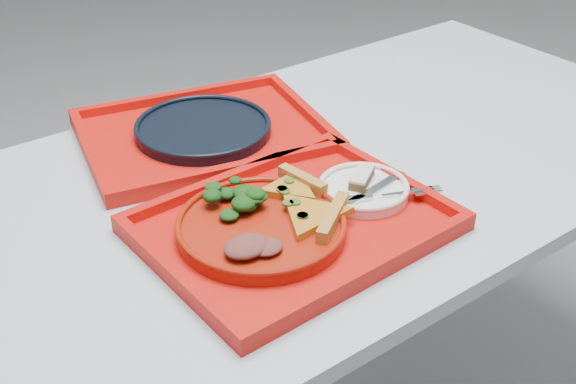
% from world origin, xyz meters
% --- Properties ---
extents(table, '(1.60, 0.80, 0.75)m').
position_xyz_m(table, '(0.00, 0.00, 0.68)').
color(table, silver).
rests_on(table, ground).
extents(tray_main, '(0.46, 0.36, 0.01)m').
position_xyz_m(tray_main, '(-0.16, -0.14, 0.76)').
color(tray_main, red).
rests_on(tray_main, table).
extents(tray_far, '(0.52, 0.44, 0.01)m').
position_xyz_m(tray_far, '(-0.11, 0.21, 0.76)').
color(tray_far, red).
rests_on(tray_far, table).
extents(dinner_plate, '(0.26, 0.26, 0.02)m').
position_xyz_m(dinner_plate, '(-0.21, -0.13, 0.77)').
color(dinner_plate, '#9D1B0A').
rests_on(dinner_plate, tray_main).
extents(side_plate, '(0.15, 0.15, 0.01)m').
position_xyz_m(side_plate, '(-0.01, -0.14, 0.77)').
color(side_plate, white).
rests_on(side_plate, tray_main).
extents(navy_plate, '(0.26, 0.26, 0.02)m').
position_xyz_m(navy_plate, '(-0.11, 0.21, 0.77)').
color(navy_plate, black).
rests_on(navy_plate, tray_far).
extents(pizza_slice_a, '(0.17, 0.18, 0.02)m').
position_xyz_m(pizza_slice_a, '(-0.14, -0.16, 0.79)').
color(pizza_slice_a, gold).
rests_on(pizza_slice_a, dinner_plate).
extents(pizza_slice_b, '(0.12, 0.11, 0.02)m').
position_xyz_m(pizza_slice_b, '(-0.12, -0.08, 0.79)').
color(pizza_slice_b, gold).
rests_on(pizza_slice_b, dinner_plate).
extents(salad_heap, '(0.09, 0.08, 0.04)m').
position_xyz_m(salad_heap, '(-0.22, -0.06, 0.80)').
color(salad_heap, black).
rests_on(salad_heap, dinner_plate).
extents(meat_portion, '(0.07, 0.06, 0.02)m').
position_xyz_m(meat_portion, '(-0.27, -0.18, 0.79)').
color(meat_portion, brown).
rests_on(meat_portion, dinner_plate).
extents(dessert_bar, '(0.07, 0.06, 0.02)m').
position_xyz_m(dessert_bar, '(-0.00, -0.12, 0.79)').
color(dessert_bar, '#4B3219').
rests_on(dessert_bar, side_plate).
extents(knife, '(0.19, 0.05, 0.01)m').
position_xyz_m(knife, '(-0.02, -0.16, 0.78)').
color(knife, silver).
rests_on(knife, side_plate).
extents(fork, '(0.18, 0.09, 0.01)m').
position_xyz_m(fork, '(-0.01, -0.18, 0.78)').
color(fork, silver).
rests_on(fork, side_plate).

